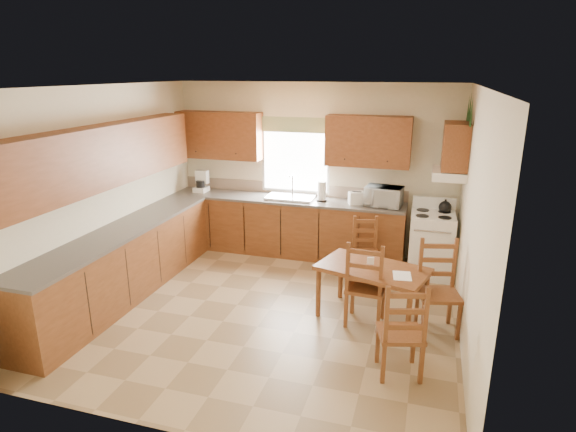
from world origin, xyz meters
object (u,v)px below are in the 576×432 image
(dining_table, at_px, (372,293))
(chair_far_right, at_px, (439,289))
(microwave, at_px, (384,196))
(chair_near_right, at_px, (366,282))
(chair_near_left, at_px, (401,327))
(stove, at_px, (431,245))
(chair_far_left, at_px, (366,249))

(dining_table, xyz_separation_m, chair_far_right, (0.76, -0.08, 0.19))
(microwave, distance_m, chair_near_right, 1.99)
(microwave, height_order, chair_near_left, microwave)
(microwave, distance_m, chair_far_right, 2.12)
(microwave, xyz_separation_m, chair_far_right, (0.84, -1.87, -0.54))
(dining_table, height_order, chair_near_left, chair_near_left)
(stove, height_order, dining_table, stove)
(microwave, relative_size, chair_near_right, 0.47)
(dining_table, xyz_separation_m, chair_near_right, (-0.05, -0.13, 0.19))
(chair_far_right, bearing_deg, chair_far_left, 114.59)
(stove, relative_size, chair_near_right, 0.87)
(chair_far_right, bearing_deg, chair_near_left, -124.97)
(microwave, bearing_deg, chair_near_left, -73.41)
(dining_table, distance_m, chair_far_left, 1.19)
(chair_near_left, bearing_deg, chair_far_left, -89.25)
(dining_table, bearing_deg, microwave, 109.07)
(microwave, xyz_separation_m, chair_far_left, (-0.15, -0.63, -0.63))
(chair_near_right, xyz_separation_m, chair_far_right, (0.81, 0.05, 0.01))
(microwave, height_order, dining_table, microwave)
(microwave, bearing_deg, chair_near_right, -82.30)
(dining_table, distance_m, chair_near_left, 1.10)
(dining_table, bearing_deg, chair_far_right, 10.37)
(stove, bearing_deg, chair_near_right, -114.44)
(dining_table, bearing_deg, chair_far_left, 117.85)
(chair_far_left, bearing_deg, chair_near_left, -88.96)
(dining_table, height_order, chair_far_left, chair_far_left)
(dining_table, xyz_separation_m, chair_far_left, (-0.23, 1.16, 0.11))
(stove, relative_size, chair_near_left, 0.90)
(chair_far_right, bearing_deg, microwave, 100.15)
(chair_near_right, bearing_deg, chair_near_left, 119.99)
(chair_near_left, height_order, chair_far_left, chair_near_left)
(chair_far_left, bearing_deg, stove, 8.88)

